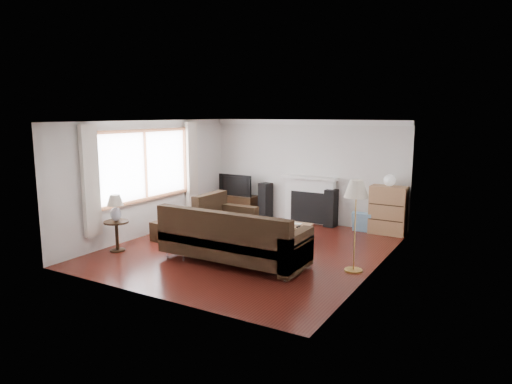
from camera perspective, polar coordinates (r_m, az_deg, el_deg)
The scene contains 17 objects.
room at distance 8.80m, azimuth -0.98°, elevation 0.68°, with size 5.10×5.60×2.54m.
window at distance 10.09m, azimuth -13.61°, elevation 3.28°, with size 0.12×2.74×1.54m, color brown.
curtain_near at distance 9.04m, azimuth -19.98°, elevation 1.29°, with size 0.10×0.35×2.10m, color silver.
curtain_far at distance 11.22m, azimuth -8.04°, elevation 3.32°, with size 0.10×0.35×2.10m, color silver.
fireplace at distance 11.17m, azimuth 6.70°, elevation -0.96°, with size 1.40×0.26×1.15m, color white.
tv_stand at distance 12.00m, azimuth -2.33°, elevation -1.65°, with size 1.08×0.48×0.54m, color black.
television at distance 11.90m, azimuth -2.34°, elevation 0.93°, with size 0.96×0.13×0.55m, color black.
speaker_left at distance 11.62m, azimuth 1.19°, elevation -1.09°, with size 0.25×0.30×0.91m, color black.
speaker_right at distance 10.90m, azimuth 9.36°, elevation -2.00°, with size 0.25×0.30×0.89m, color black.
bookshelf at distance 10.48m, azimuth 16.17°, elevation -2.20°, with size 0.78×0.37×1.08m, color #9F7049.
globe_lamp at distance 10.36m, azimuth 16.35°, elevation 1.40°, with size 0.26×0.26×0.26m, color white.
sectional_sofa at distance 8.18m, azimuth -2.81°, elevation -5.66°, with size 2.89×2.11×0.93m, color black.
coffee_table at distance 9.56m, azimuth 3.92°, elevation -5.11°, with size 0.98×0.53×0.38m, color #976B48.
footstool at distance 9.81m, azimuth -11.20°, elevation -4.81°, with size 0.48×0.48×0.41m, color black.
floor_lamp at distance 7.82m, azimuth 12.27°, elevation -4.21°, with size 0.40×0.40×1.56m, color #C29343.
side_table at distance 9.29m, azimuth -16.99°, elevation -5.28°, with size 0.47×0.47×0.59m, color black.
table_lamp at distance 9.17m, azimuth -17.16°, elevation -1.96°, with size 0.31×0.31×0.51m, color silver.
Camera 1 is at (4.49, -7.45, 2.64)m, focal length 32.00 mm.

